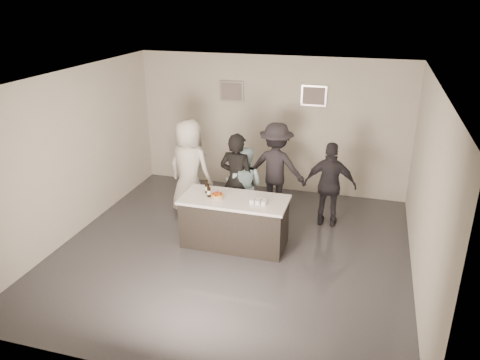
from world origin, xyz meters
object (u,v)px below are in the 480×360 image
(person_main_black, at_px, (237,181))
(person_guest_left, at_px, (189,168))
(bar_counter, at_px, (235,222))
(beer_bottle_a, at_px, (207,186))
(person_main_blue, at_px, (244,186))
(person_guest_back, at_px, (276,168))
(cake, at_px, (217,196))
(beer_bottle_b, at_px, (209,190))
(person_guest_right, at_px, (330,185))

(person_main_black, distance_m, person_guest_left, 1.12)
(bar_counter, relative_size, beer_bottle_a, 7.15)
(person_main_blue, bearing_deg, person_guest_back, -116.05)
(beer_bottle_a, height_order, person_guest_left, person_guest_left)
(cake, bearing_deg, beer_bottle_b, 169.76)
(person_guest_right, height_order, person_guest_back, person_guest_back)
(bar_counter, height_order, cake, cake)
(person_main_black, height_order, person_guest_right, person_main_black)
(beer_bottle_b, relative_size, person_guest_right, 0.16)
(person_main_blue, bearing_deg, beer_bottle_b, 71.19)
(bar_counter, height_order, beer_bottle_b, beer_bottle_b)
(cake, height_order, beer_bottle_a, beer_bottle_a)
(person_main_blue, distance_m, person_guest_right, 1.64)
(bar_counter, relative_size, beer_bottle_b, 7.15)
(beer_bottle_a, bearing_deg, beer_bottle_b, -58.73)
(person_main_blue, bearing_deg, beer_bottle_a, 61.56)
(bar_counter, bearing_deg, cake, -164.31)
(beer_bottle_a, xyz_separation_m, beer_bottle_b, (0.09, -0.16, 0.00))
(person_main_black, distance_m, person_guest_right, 1.77)
(bar_counter, distance_m, beer_bottle_a, 0.80)
(bar_counter, height_order, beer_bottle_a, beer_bottle_a)
(beer_bottle_a, relative_size, beer_bottle_b, 1.00)
(person_guest_back, bearing_deg, person_main_blue, 62.85)
(beer_bottle_a, height_order, person_guest_right, person_guest_right)
(person_guest_left, bearing_deg, person_guest_right, -160.98)
(beer_bottle_b, bearing_deg, bar_counter, 6.35)
(beer_bottle_a, bearing_deg, person_guest_back, 58.66)
(bar_counter, xyz_separation_m, person_main_black, (-0.17, 0.72, 0.48))
(beer_bottle_a, bearing_deg, person_main_blue, 57.45)
(beer_bottle_b, distance_m, person_guest_back, 1.88)
(cake, bearing_deg, bar_counter, 15.69)
(person_guest_right, bearing_deg, bar_counter, 39.64)
(beer_bottle_a, bearing_deg, person_guest_right, 29.07)
(person_guest_left, bearing_deg, person_main_black, 178.33)
(cake, height_order, person_main_blue, person_main_blue)
(beer_bottle_b, bearing_deg, person_guest_left, 126.58)
(person_main_blue, bearing_deg, cake, 81.03)
(person_guest_back, bearing_deg, person_guest_left, 23.48)
(person_guest_right, xyz_separation_m, person_guest_back, (-1.13, 0.38, 0.10))
(person_main_black, xyz_separation_m, person_guest_left, (-1.08, 0.31, 0.04))
(person_main_blue, distance_m, person_guest_left, 1.20)
(beer_bottle_b, bearing_deg, beer_bottle_a, 121.27)
(bar_counter, distance_m, person_guest_right, 2.00)
(cake, distance_m, person_guest_left, 1.46)
(cake, relative_size, person_main_black, 0.11)
(bar_counter, bearing_deg, beer_bottle_b, -173.65)
(beer_bottle_b, height_order, person_main_blue, person_main_blue)
(person_guest_left, bearing_deg, beer_bottle_a, 141.69)
(cake, bearing_deg, person_guest_back, 68.64)
(cake, bearing_deg, person_guest_right, 36.48)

